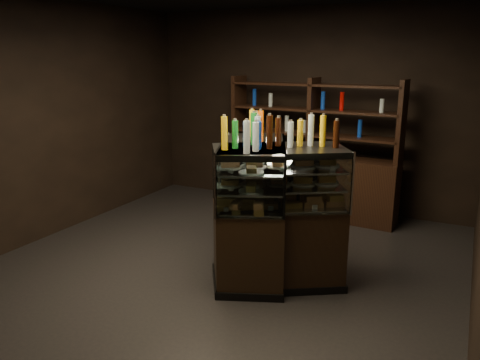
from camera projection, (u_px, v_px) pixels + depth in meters
ground at (229, 261)px, 5.37m from camera, size 5.00×5.00×0.00m
room_shell at (228, 90)px, 4.88m from camera, size 5.02×5.02×3.01m
display_case at (265, 234)px, 4.88m from camera, size 1.61×1.47×1.44m
food_display at (265, 178)px, 4.72m from camera, size 1.21×1.19×0.44m
bottles_top at (266, 131)px, 4.61m from camera, size 1.04×1.05×0.30m
potted_conifer at (295, 224)px, 5.29m from camera, size 0.36×0.36×0.78m
back_shelving at (311, 174)px, 6.87m from camera, size 2.52×0.55×2.00m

